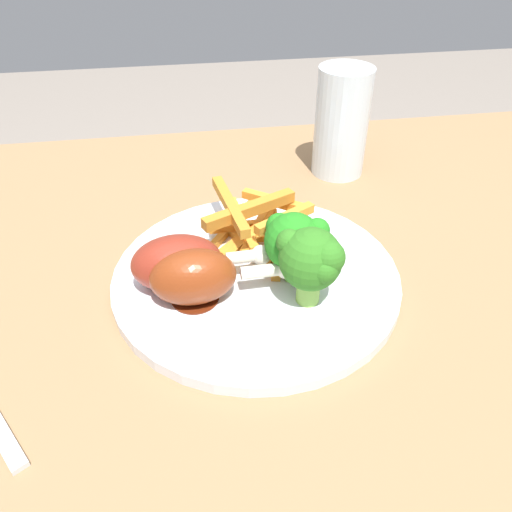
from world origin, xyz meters
name	(u,v)px	position (x,y,z in m)	size (l,w,h in m)	color
dining_table	(274,341)	(0.00, 0.00, 0.60)	(1.18, 0.70, 0.70)	#8E6B47
dinner_plate	(256,277)	(-0.02, -0.01, 0.71)	(0.28, 0.28, 0.01)	silver
broccoli_floret_front	(295,240)	(0.01, -0.03, 0.76)	(0.06, 0.06, 0.07)	#80B14E
broccoli_floret_middle	(313,260)	(0.02, -0.06, 0.76)	(0.06, 0.06, 0.08)	#85BC4B
carrot_fries_pile	(255,224)	(-0.02, 0.04, 0.73)	(0.13, 0.14, 0.04)	orange
chicken_drumstick_near	(199,277)	(-0.08, -0.04, 0.74)	(0.14, 0.05, 0.05)	#581D0C
chicken_drumstick_far	(180,263)	(-0.09, -0.02, 0.74)	(0.13, 0.06, 0.05)	#5D1910
water_glass	(342,122)	(0.12, 0.20, 0.77)	(0.07, 0.07, 0.14)	silver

